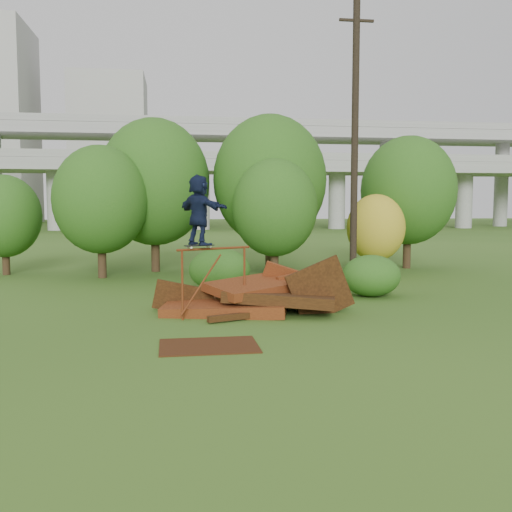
{
  "coord_description": "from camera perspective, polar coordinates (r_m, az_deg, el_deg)",
  "views": [
    {
      "loc": [
        -2.98,
        -13.94,
        3.01
      ],
      "look_at": [
        -0.8,
        2.0,
        1.6
      ],
      "focal_mm": 40.0,
      "sensor_mm": 36.0,
      "label": 1
    }
  ],
  "objects": [
    {
      "name": "utility_pole",
      "position": [
        23.63,
        9.85,
        11.4
      ],
      "size": [
        1.4,
        0.28,
        11.2
      ],
      "color": "black",
      "rests_on": "ground"
    },
    {
      "name": "tree_1",
      "position": [
        26.58,
        -10.13,
        7.28
      ],
      "size": [
        5.03,
        5.03,
        7.0
      ],
      "color": "black",
      "rests_on": "ground"
    },
    {
      "name": "scrap_pile",
      "position": [
        16.27,
        -0.33,
        -4.28
      ],
      "size": [
        5.74,
        3.18,
        2.0
      ],
      "color": "#461D0C",
      "rests_on": "ground"
    },
    {
      "name": "tree_3",
      "position": [
        26.25,
        1.37,
        7.59
      ],
      "size": [
        5.17,
        5.17,
        7.17
      ],
      "color": "black",
      "rests_on": "ground"
    },
    {
      "name": "tree_2",
      "position": [
        23.71,
        1.88,
        4.85
      ],
      "size": [
        3.54,
        3.54,
        4.99
      ],
      "color": "black",
      "rests_on": "ground"
    },
    {
      "name": "tree_4",
      "position": [
        25.66,
        11.9,
        2.77
      ],
      "size": [
        2.56,
        2.56,
        3.54
      ],
      "color": "black",
      "rests_on": "ground"
    },
    {
      "name": "ground",
      "position": [
        14.57,
        4.22,
        -6.93
      ],
      "size": [
        240.0,
        240.0,
        0.0
      ],
      "primitive_type": "plane",
      "color": "#2D5116",
      "rests_on": "ground"
    },
    {
      "name": "building_right",
      "position": [
        117.19,
        -14.38,
        10.23
      ],
      "size": [
        14.0,
        14.0,
        28.0
      ],
      "primitive_type": "cube",
      "color": "#9E9E99",
      "rests_on": "ground"
    },
    {
      "name": "skater",
      "position": [
        15.24,
        -5.72,
        4.61
      ],
      "size": [
        1.5,
        1.7,
        1.87
      ],
      "primitive_type": "imported",
      "rotation": [
        0.0,
        0.0,
        2.24
      ],
      "color": "#111936",
      "rests_on": "skateboard"
    },
    {
      "name": "tree_0",
      "position": [
        24.67,
        -15.27,
        5.45
      ],
      "size": [
        3.93,
        3.93,
        5.55
      ],
      "color": "black",
      "rests_on": "ground"
    },
    {
      "name": "tree_6",
      "position": [
        27.2,
        -23.86,
        3.66
      ],
      "size": [
        3.14,
        3.14,
        4.38
      ],
      "color": "black",
      "rests_on": "ground"
    },
    {
      "name": "shrub_right",
      "position": [
        19.39,
        11.44,
        -1.94
      ],
      "size": [
        1.97,
        1.8,
        1.39
      ],
      "primitive_type": "ellipsoid",
      "color": "#1B4813",
      "rests_on": "ground"
    },
    {
      "name": "flat_plate",
      "position": [
        12.44,
        -4.75,
        -8.94
      ],
      "size": [
        2.13,
        1.54,
        0.03
      ],
      "primitive_type": "cube",
      "rotation": [
        0.0,
        0.0,
        0.02
      ],
      "color": "#3B1D0C",
      "rests_on": "ground"
    },
    {
      "name": "shrub_left",
      "position": [
        20.34,
        -3.65,
        -1.35
      ],
      "size": [
        2.2,
        2.03,
        1.52
      ],
      "primitive_type": "ellipsoid",
      "color": "#1B4813",
      "rests_on": "ground"
    },
    {
      "name": "grind_rail",
      "position": [
        15.56,
        -4.18,
        -1.28
      ],
      "size": [
        2.05,
        1.05,
        1.89
      ],
      "color": "#63270F",
      "rests_on": "ground"
    },
    {
      "name": "tree_5",
      "position": [
        28.55,
        14.98,
        6.34
      ],
      "size": [
        4.54,
        4.54,
        6.38
      ],
      "color": "black",
      "rests_on": "ground"
    },
    {
      "name": "skateboard",
      "position": [
        15.28,
        -5.69,
        1.05
      ],
      "size": [
        0.82,
        0.55,
        0.08
      ],
      "rotation": [
        0.0,
        0.0,
        0.46
      ],
      "color": "black",
      "rests_on": "grind_rail"
    },
    {
      "name": "freeway_overpass",
      "position": [
        77.26,
        -5.65,
        10.41
      ],
      "size": [
        160.0,
        15.0,
        13.7
      ],
      "color": "gray",
      "rests_on": "ground"
    }
  ]
}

